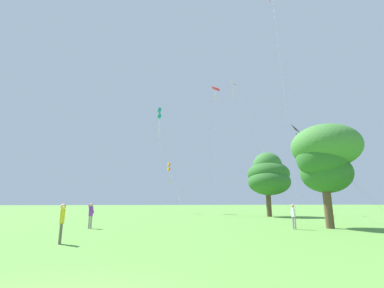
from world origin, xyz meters
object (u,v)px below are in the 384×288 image
object	(u,v)px
kite_yellow_diamond	(234,89)
person_foreground_watcher	(293,214)
kite_teal_box	(160,114)
person_near_tree	(62,220)
kite_orange_box	(169,168)
tree_right_cluster	(268,176)
kite_black_large	(299,135)
kite_red_high	(216,94)
tree_left_oak	(325,156)
person_child_small	(91,213)

from	to	relation	value
kite_yellow_diamond	person_foreground_watcher	xyz separation A→B (m)	(-5.75, -25.20, -21.15)
kite_teal_box	person_near_tree	bearing A→B (deg)	-100.37
kite_orange_box	person_foreground_watcher	size ratio (longest dim) A/B	5.24
kite_orange_box	person_foreground_watcher	bearing A→B (deg)	-79.50
kite_orange_box	tree_right_cluster	xyz separation A→B (m)	(12.01, -13.86, -2.55)
kite_black_large	tree_right_cluster	world-z (taller)	kite_black_large
kite_red_high	kite_yellow_diamond	world-z (taller)	kite_yellow_diamond
kite_yellow_diamond	person_foreground_watcher	bearing A→B (deg)	-102.85
tree_left_oak	kite_yellow_diamond	bearing A→B (deg)	83.92
kite_yellow_diamond	kite_red_high	bearing A→B (deg)	143.70
kite_yellow_diamond	kite_orange_box	xyz separation A→B (m)	(-11.24, 4.43, -14.24)
person_child_small	kite_black_large	bearing A→B (deg)	11.11
kite_black_large	person_near_tree	distance (m)	23.78
person_child_small	tree_left_oak	bearing A→B (deg)	-10.51
kite_black_large	person_child_small	size ratio (longest dim) A/B	7.02
person_near_tree	tree_left_oak	size ratio (longest dim) A/B	0.23
kite_black_large	person_near_tree	size ratio (longest dim) A/B	7.04
kite_black_large	person_child_small	bearing A→B (deg)	-168.89
tree_right_cluster	kite_yellow_diamond	bearing A→B (deg)	94.64
kite_orange_box	tree_right_cluster	bearing A→B (deg)	-49.11
kite_black_large	kite_red_high	world-z (taller)	kite_red_high
tree_left_oak	person_child_small	bearing A→B (deg)	169.49
kite_orange_box	kite_teal_box	size ratio (longest dim) A/B	0.44
kite_orange_box	tree_right_cluster	world-z (taller)	kite_orange_box
tree_left_oak	person_near_tree	bearing A→B (deg)	-166.66
kite_red_high	person_child_small	xyz separation A→B (m)	(-16.62, -24.08, -20.82)
kite_yellow_diamond	tree_right_cluster	xyz separation A→B (m)	(0.77, -9.44, -16.80)
kite_red_high	person_child_small	distance (m)	35.91
kite_red_high	person_foreground_watcher	xyz separation A→B (m)	(-2.80, -27.36, -20.86)
kite_black_large	tree_left_oak	world-z (taller)	kite_black_large
kite_teal_box	tree_right_cluster	distance (m)	24.87
kite_black_large	tree_left_oak	size ratio (longest dim) A/B	1.60
kite_orange_box	kite_teal_box	distance (m)	10.98
person_foreground_watcher	tree_left_oak	size ratio (longest dim) A/B	0.22
kite_black_large	kite_orange_box	world-z (taller)	kite_black_large
person_near_tree	kite_red_high	bearing A→B (deg)	61.95
tree_left_oak	person_foreground_watcher	bearing A→B (deg)	-177.17
tree_right_cluster	tree_left_oak	distance (m)	15.99
tree_right_cluster	person_near_tree	bearing A→B (deg)	-136.04
kite_yellow_diamond	tree_right_cluster	distance (m)	19.28
tree_right_cluster	tree_left_oak	world-z (taller)	tree_right_cluster
kite_teal_box	person_foreground_watcher	distance (m)	36.93
person_near_tree	kite_yellow_diamond	bearing A→B (deg)	56.03
kite_orange_box	tree_left_oak	xyz separation A→B (m)	(8.57, -29.48, -2.72)
person_near_tree	kite_teal_box	bearing A→B (deg)	79.63
person_foreground_watcher	tree_left_oak	bearing A→B (deg)	2.83
kite_black_large	tree_left_oak	bearing A→B (deg)	-111.17
kite_black_large	kite_teal_box	bearing A→B (deg)	118.14
person_child_small	tree_left_oak	world-z (taller)	tree_left_oak
kite_black_large	kite_yellow_diamond	distance (m)	22.49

